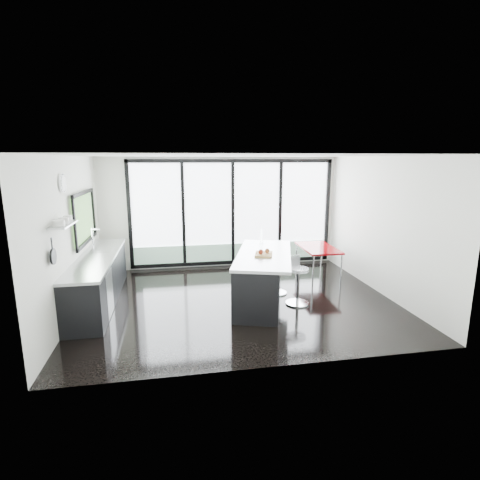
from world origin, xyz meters
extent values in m
cube|color=black|center=(0.00, 0.00, 0.00)|extent=(6.00, 5.00, 0.00)
cube|color=white|center=(0.00, 0.00, 2.80)|extent=(6.00, 5.00, 0.00)
cube|color=silver|center=(0.00, 2.50, 1.40)|extent=(6.00, 0.00, 2.80)
cube|color=white|center=(0.30, 2.47, 1.40)|extent=(5.00, 0.02, 2.50)
cube|color=gray|center=(0.30, 2.43, 0.37)|extent=(5.00, 0.02, 0.44)
cube|color=black|center=(-0.95, 2.43, 1.40)|extent=(0.08, 0.04, 2.50)
cube|color=black|center=(0.30, 2.43, 1.40)|extent=(0.08, 0.04, 2.50)
cube|color=black|center=(1.55, 2.43, 1.40)|extent=(0.08, 0.04, 2.50)
cube|color=silver|center=(0.00, -2.50, 1.40)|extent=(6.00, 0.00, 2.80)
cube|color=silver|center=(-3.00, 0.00, 1.40)|extent=(0.00, 5.00, 2.80)
cube|color=#548244|center=(-2.97, 0.90, 1.60)|extent=(0.02, 1.60, 0.90)
cube|color=#AAADAF|center=(-2.87, -0.85, 1.75)|extent=(0.25, 0.80, 0.03)
cylinder|color=white|center=(-2.97, -0.30, 2.35)|extent=(0.04, 0.30, 0.30)
cylinder|color=black|center=(-2.94, -1.25, 1.35)|extent=(0.03, 0.24, 0.24)
cube|color=silver|center=(3.00, 0.00, 1.40)|extent=(0.00, 5.00, 2.80)
cube|color=black|center=(-2.67, 0.40, 0.43)|extent=(0.65, 3.20, 0.87)
cube|color=#AAADAF|center=(-2.67, 0.40, 0.90)|extent=(0.69, 3.24, 0.05)
cube|color=#AAADAF|center=(-2.67, 0.90, 0.90)|extent=(0.45, 0.48, 0.06)
cylinder|color=silver|center=(-2.82, 0.90, 1.14)|extent=(0.02, 0.02, 0.44)
cube|color=#AAADAF|center=(-2.36, -0.35, 0.42)|extent=(0.03, 0.60, 0.80)
cube|color=black|center=(0.41, -0.12, 0.46)|extent=(1.44, 2.45, 0.92)
cube|color=#AAADAF|center=(0.49, -0.14, 0.94)|extent=(1.66, 2.57, 0.05)
cube|color=tan|center=(0.45, -0.29, 0.99)|extent=(0.43, 0.50, 0.03)
sphere|color=maroon|center=(0.38, -0.33, 1.05)|extent=(0.12, 0.12, 0.09)
sphere|color=brown|center=(0.52, -0.26, 1.05)|extent=(0.11, 0.11, 0.09)
cylinder|color=silver|center=(0.62, 0.64, 1.12)|extent=(0.09, 0.09, 0.30)
cylinder|color=silver|center=(1.10, -0.41, 0.36)|extent=(0.60, 0.60, 0.72)
cylinder|color=silver|center=(0.86, 0.23, 0.33)|extent=(0.52, 0.52, 0.66)
cube|color=maroon|center=(2.14, 1.20, 0.36)|extent=(0.79, 1.35, 0.71)
camera|label=1|loc=(-1.20, -6.90, 2.73)|focal=28.00mm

